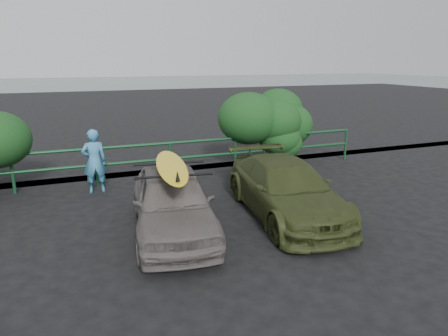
{
  "coord_description": "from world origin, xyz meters",
  "views": [
    {
      "loc": [
        -1.49,
        -5.78,
        3.26
      ],
      "look_at": [
        1.56,
        2.19,
        0.94
      ],
      "focal_mm": 32.0,
      "sensor_mm": 36.0,
      "label": 1
    }
  ],
  "objects_px": {
    "man": "(94,161)",
    "surfboard": "(171,166)",
    "guardrail": "(134,163)",
    "sedan": "(173,202)",
    "olive_vehicle": "(286,189)"
  },
  "relations": [
    {
      "from": "olive_vehicle",
      "to": "man",
      "type": "bearing_deg",
      "value": 146.38
    },
    {
      "from": "sedan",
      "to": "olive_vehicle",
      "type": "distance_m",
      "value": 2.48
    },
    {
      "from": "olive_vehicle",
      "to": "surfboard",
      "type": "distance_m",
      "value": 2.59
    },
    {
      "from": "sedan",
      "to": "man",
      "type": "bearing_deg",
      "value": 120.05
    },
    {
      "from": "guardrail",
      "to": "surfboard",
      "type": "bearing_deg",
      "value": -87.42
    },
    {
      "from": "sedan",
      "to": "surfboard",
      "type": "relative_size",
      "value": 1.39
    },
    {
      "from": "guardrail",
      "to": "man",
      "type": "bearing_deg",
      "value": -150.01
    },
    {
      "from": "guardrail",
      "to": "sedan",
      "type": "bearing_deg",
      "value": -87.42
    },
    {
      "from": "guardrail",
      "to": "olive_vehicle",
      "type": "height_order",
      "value": "olive_vehicle"
    },
    {
      "from": "guardrail",
      "to": "sedan",
      "type": "xyz_separation_m",
      "value": [
        0.17,
        -3.69,
        0.11
      ]
    },
    {
      "from": "guardrail",
      "to": "surfboard",
      "type": "distance_m",
      "value": 3.78
    },
    {
      "from": "man",
      "to": "surfboard",
      "type": "relative_size",
      "value": 0.61
    },
    {
      "from": "man",
      "to": "surfboard",
      "type": "xyz_separation_m",
      "value": [
        1.23,
        -3.07,
        0.52
      ]
    },
    {
      "from": "sedan",
      "to": "man",
      "type": "height_order",
      "value": "man"
    },
    {
      "from": "guardrail",
      "to": "olive_vehicle",
      "type": "bearing_deg",
      "value": -54.26
    }
  ]
}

